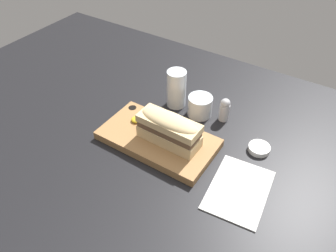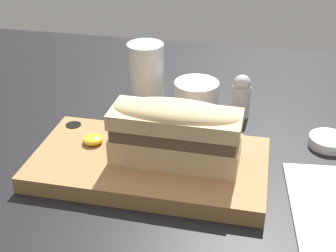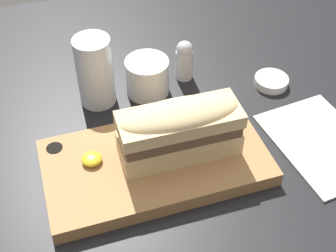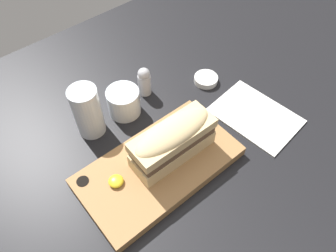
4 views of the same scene
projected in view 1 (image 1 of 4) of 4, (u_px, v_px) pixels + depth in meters
dining_table at (175, 162)px, 92.50cm from camera, size 195.42×121.12×2.00cm
serving_board at (158, 139)px, 96.44cm from camera, size 33.97×18.24×2.56cm
sandwich at (169, 128)px, 90.78cm from camera, size 18.25×7.16×9.25cm
mustard_dollop at (136, 119)px, 100.23cm from camera, size 3.08×3.08×1.23cm
water_glass at (176, 91)px, 107.32cm from camera, size 6.35×6.35×12.87cm
wine_glass at (200, 106)px, 104.96cm from camera, size 7.84×7.84×6.72cm
napkin at (240, 189)px, 84.08cm from camera, size 16.21×21.21×0.40cm
salt_shaker at (225, 109)px, 102.50cm from camera, size 3.23×3.23×7.93cm
condiment_dish at (259, 148)px, 94.13cm from camera, size 6.23×6.23×1.59cm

